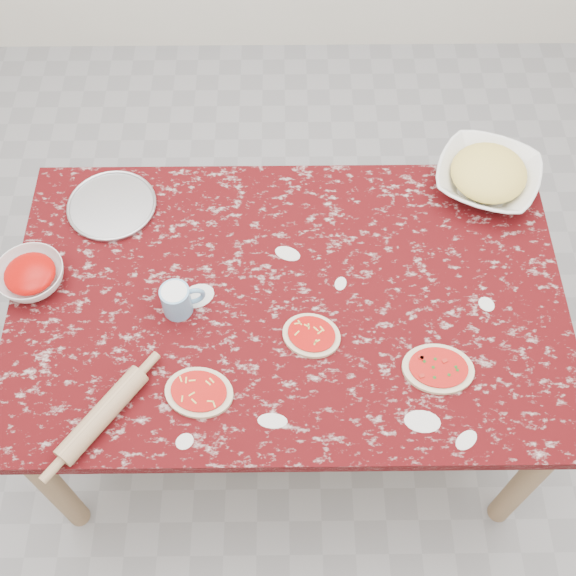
% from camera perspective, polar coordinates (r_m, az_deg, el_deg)
% --- Properties ---
extents(ground, '(4.00, 4.00, 0.00)m').
position_cam_1_polar(ground, '(2.75, 0.00, -8.88)').
color(ground, gray).
extents(worktable, '(1.60, 1.00, 0.75)m').
position_cam_1_polar(worktable, '(2.15, 0.00, -1.88)').
color(worktable, '#3F070A').
rests_on(worktable, ground).
extents(pizza_tray, '(0.33, 0.33, 0.01)m').
position_cam_1_polar(pizza_tray, '(2.33, -13.69, 6.28)').
color(pizza_tray, '#B2B2B7').
rests_on(pizza_tray, worktable).
extents(sauce_bowl, '(0.23, 0.23, 0.06)m').
position_cam_1_polar(sauce_bowl, '(2.21, -19.57, 0.89)').
color(sauce_bowl, white).
rests_on(sauce_bowl, worktable).
extents(cheese_bowl, '(0.41, 0.41, 0.08)m').
position_cam_1_polar(cheese_bowl, '(2.38, 15.40, 8.37)').
color(cheese_bowl, white).
rests_on(cheese_bowl, worktable).
extents(flour_mug, '(0.12, 0.08, 0.10)m').
position_cam_1_polar(flour_mug, '(2.04, -8.69, -0.92)').
color(flour_mug, '#6B9EC7').
rests_on(flour_mug, worktable).
extents(pizza_left, '(0.21, 0.18, 0.02)m').
position_cam_1_polar(pizza_left, '(1.95, -7.02, -8.15)').
color(pizza_left, beige).
rests_on(pizza_left, worktable).
extents(pizza_mid, '(0.20, 0.18, 0.02)m').
position_cam_1_polar(pizza_mid, '(2.01, 1.86, -3.74)').
color(pizza_mid, beige).
rests_on(pizza_mid, worktable).
extents(pizza_right, '(0.21, 0.17, 0.02)m').
position_cam_1_polar(pizza_right, '(2.01, 11.73, -6.23)').
color(pizza_right, beige).
rests_on(pizza_right, worktable).
extents(rolling_pin, '(0.22, 0.27, 0.06)m').
position_cam_1_polar(rolling_pin, '(1.95, -14.41, -9.63)').
color(rolling_pin, tan).
rests_on(rolling_pin, worktable).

